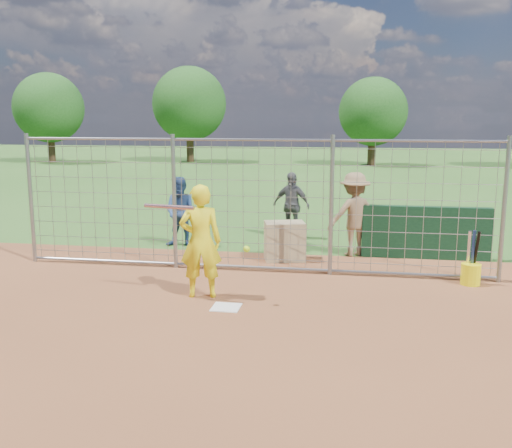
% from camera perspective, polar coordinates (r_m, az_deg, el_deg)
% --- Properties ---
extents(ground, '(100.00, 100.00, 0.00)m').
position_cam_1_polar(ground, '(9.10, -2.73, -7.99)').
color(ground, '#2D591E').
rests_on(ground, ground).
extents(infield_dirt, '(18.00, 18.00, 0.00)m').
position_cam_1_polar(infield_dirt, '(6.42, -8.70, -16.28)').
color(infield_dirt, brown).
rests_on(infield_dirt, ground).
extents(home_plate, '(0.43, 0.43, 0.02)m').
position_cam_1_polar(home_plate, '(8.91, -3.01, -8.33)').
color(home_plate, silver).
rests_on(home_plate, ground).
extents(dugout_wall, '(2.60, 0.20, 1.10)m').
position_cam_1_polar(dugout_wall, '(12.35, 16.59, -0.84)').
color(dugout_wall, '#11381E').
rests_on(dugout_wall, ground).
extents(batter, '(0.76, 0.58, 1.86)m').
position_cam_1_polar(batter, '(9.26, -5.57, -1.73)').
color(batter, yellow).
rests_on(batter, ground).
extents(bystander_a, '(0.81, 0.65, 1.60)m').
position_cam_1_polar(bystander_a, '(13.03, -7.48, 1.19)').
color(bystander_a, navy).
rests_on(bystander_a, ground).
extents(bystander_b, '(1.03, 0.69, 1.62)m').
position_cam_1_polar(bystander_b, '(13.87, 3.53, 1.88)').
color(bystander_b, '#504F53').
rests_on(bystander_b, ground).
extents(bystander_c, '(1.32, 1.07, 1.78)m').
position_cam_1_polar(bystander_c, '(12.23, 9.80, 0.96)').
color(bystander_c, olive).
rests_on(bystander_c, ground).
extents(equipment_bin, '(0.91, 0.73, 0.80)m').
position_cam_1_polar(equipment_bin, '(11.74, 2.86, -1.73)').
color(equipment_bin, tan).
rests_on(equipment_bin, ground).
extents(equipment_in_play, '(1.73, 0.22, 0.70)m').
position_cam_1_polar(equipment_in_play, '(8.97, -6.86, 0.72)').
color(equipment_in_play, silver).
rests_on(equipment_in_play, ground).
extents(bucket_with_bats, '(0.34, 0.35, 0.98)m').
position_cam_1_polar(bucket_with_bats, '(10.73, 20.69, -4.43)').
color(bucket_with_bats, '#FDF40D').
rests_on(bucket_with_bats, ground).
extents(backstop_fence, '(9.08, 0.08, 2.60)m').
position_cam_1_polar(backstop_fence, '(10.72, -0.51, 1.78)').
color(backstop_fence, gray).
rests_on(backstop_fence, ground).
extents(tree_line, '(44.66, 6.72, 6.48)m').
position_cam_1_polar(tree_line, '(36.59, 11.86, 11.59)').
color(tree_line, '#3F2B19').
rests_on(tree_line, ground).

